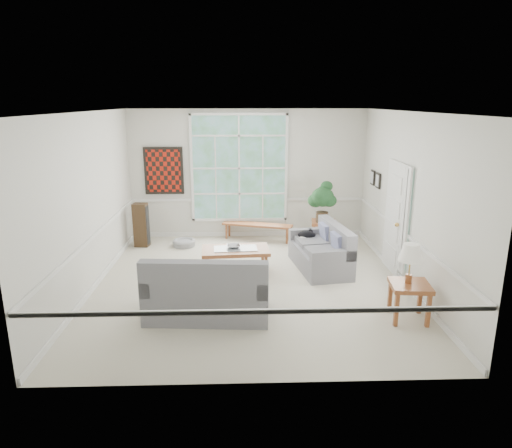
{
  "coord_description": "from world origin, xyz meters",
  "views": [
    {
      "loc": [
        -0.16,
        -7.63,
        3.18
      ],
      "look_at": [
        0.1,
        0.2,
        1.05
      ],
      "focal_mm": 32.0,
      "sensor_mm": 36.0,
      "label": 1
    }
  ],
  "objects": [
    {
      "name": "wall_frame_far",
      "position": [
        2.71,
        2.15,
        1.55
      ],
      "size": [
        0.04,
        0.26,
        0.32
      ],
      "primitive_type": "cube",
      "color": "black",
      "rests_on": "wall_right"
    },
    {
      "name": "wall_art",
      "position": [
        -1.95,
        2.95,
        1.6
      ],
      "size": [
        0.9,
        0.06,
        1.1
      ],
      "primitive_type": "cube",
      "color": "#61150C",
      "rests_on": "wall_back"
    },
    {
      "name": "loveseat_right",
      "position": [
        1.36,
        0.71,
        0.44
      ],
      "size": [
        1.07,
        1.72,
        0.87
      ],
      "primitive_type": "cube",
      "rotation": [
        0.0,
        0.0,
        0.15
      ],
      "color": "slate",
      "rests_on": "floor"
    },
    {
      "name": "table_lamp",
      "position": [
        2.29,
        -1.45,
        0.88
      ],
      "size": [
        0.44,
        0.44,
        0.6
      ],
      "primitive_type": null,
      "rotation": [
        0.0,
        0.0,
        0.31
      ],
      "color": "white",
      "rests_on": "side_table"
    },
    {
      "name": "window_bench",
      "position": [
        0.21,
        2.65,
        0.19
      ],
      "size": [
        1.67,
        0.79,
        0.38
      ],
      "primitive_type": "cube",
      "rotation": [
        0.0,
        0.0,
        -0.3
      ],
      "color": "brown",
      "rests_on": "floor"
    },
    {
      "name": "wall_front",
      "position": [
        0.0,
        -3.0,
        1.5
      ],
      "size": [
        5.5,
        0.02,
        3.0
      ],
      "primitive_type": "cube",
      "color": "silver",
      "rests_on": "ground"
    },
    {
      "name": "pewter_bowl",
      "position": [
        -0.31,
        0.6,
        0.51
      ],
      "size": [
        0.37,
        0.37,
        0.08
      ],
      "primitive_type": "imported",
      "rotation": [
        0.0,
        0.0,
        0.2
      ],
      "color": "gray",
      "rests_on": "coffee_table"
    },
    {
      "name": "coffee_table",
      "position": [
        -0.28,
        0.56,
        0.24
      ],
      "size": [
        1.31,
        0.77,
        0.47
      ],
      "primitive_type": "cube",
      "rotation": [
        0.0,
        0.0,
        0.07
      ],
      "color": "brown",
      "rests_on": "floor"
    },
    {
      "name": "houseplant",
      "position": [
        1.64,
        2.19,
        1.01
      ],
      "size": [
        0.59,
        0.59,
        0.93
      ],
      "primitive_type": null,
      "rotation": [
        0.0,
        0.0,
        -0.09
      ],
      "color": "#1E4A24",
      "rests_on": "end_table"
    },
    {
      "name": "cat",
      "position": [
        1.17,
        1.26,
        0.53
      ],
      "size": [
        0.39,
        0.29,
        0.17
      ],
      "primitive_type": "ellipsoid",
      "rotation": [
        0.0,
        0.0,
        0.08
      ],
      "color": "black",
      "rests_on": "loveseat_right"
    },
    {
      "name": "end_table",
      "position": [
        1.7,
        2.26,
        0.27
      ],
      "size": [
        0.61,
        0.61,
        0.54
      ],
      "primitive_type": "cube",
      "rotation": [
        0.0,
        0.0,
        -0.14
      ],
      "color": "brown",
      "rests_on": "floor"
    },
    {
      "name": "pet_bed",
      "position": [
        -1.46,
        2.23,
        0.07
      ],
      "size": [
        0.63,
        0.63,
        0.15
      ],
      "primitive_type": "cylinder",
      "rotation": [
        0.0,
        0.0,
        -0.31
      ],
      "color": "gray",
      "rests_on": "floor"
    },
    {
      "name": "entry_door",
      "position": [
        2.71,
        0.6,
        1.05
      ],
      "size": [
        0.08,
        0.9,
        2.1
      ],
      "primitive_type": "cube",
      "color": "white",
      "rests_on": "floor"
    },
    {
      "name": "wall_back",
      "position": [
        0.0,
        3.0,
        1.5
      ],
      "size": [
        5.5,
        0.02,
        3.0
      ],
      "primitive_type": "cube",
      "color": "silver",
      "rests_on": "ground"
    },
    {
      "name": "ceiling",
      "position": [
        0.0,
        0.0,
        3.0
      ],
      "size": [
        5.5,
        6.0,
        0.02
      ],
      "primitive_type": "cube",
      "color": "white",
      "rests_on": "ground"
    },
    {
      "name": "side_table",
      "position": [
        2.32,
        -1.47,
        0.29
      ],
      "size": [
        0.62,
        0.62,
        0.58
      ],
      "primitive_type": "cube",
      "rotation": [
        0.0,
        0.0,
        -0.11
      ],
      "color": "brown",
      "rests_on": "floor"
    },
    {
      "name": "loveseat_front",
      "position": [
        -0.68,
        -1.21,
        0.5
      ],
      "size": [
        1.9,
        1.08,
        0.99
      ],
      "primitive_type": "cube",
      "rotation": [
        0.0,
        0.0,
        -0.07
      ],
      "color": "slate",
      "rests_on": "floor"
    },
    {
      "name": "wall_right",
      "position": [
        2.75,
        0.0,
        1.5
      ],
      "size": [
        0.02,
        6.0,
        3.0
      ],
      "primitive_type": "cube",
      "color": "silver",
      "rests_on": "ground"
    },
    {
      "name": "door_sidelight",
      "position": [
        2.71,
        -0.03,
        1.15
      ],
      "size": [
        0.08,
        0.26,
        1.9
      ],
      "primitive_type": "cube",
      "color": "white",
      "rests_on": "wall_right"
    },
    {
      "name": "wall_left",
      "position": [
        -2.75,
        0.0,
        1.5
      ],
      "size": [
        0.02,
        6.0,
        3.0
      ],
      "primitive_type": "cube",
      "color": "silver",
      "rests_on": "ground"
    },
    {
      "name": "window_back",
      "position": [
        -0.2,
        2.96,
        1.65
      ],
      "size": [
        2.3,
        0.08,
        2.4
      ],
      "primitive_type": "cube",
      "color": "white",
      "rests_on": "wall_back"
    },
    {
      "name": "floor",
      "position": [
        0.0,
        0.0,
        -0.01
      ],
      "size": [
        5.5,
        6.0,
        0.01
      ],
      "primitive_type": "cube",
      "color": "beige",
      "rests_on": "ground"
    },
    {
      "name": "floor_speaker",
      "position": [
        -2.4,
        2.26,
        0.49
      ],
      "size": [
        0.33,
        0.28,
        0.98
      ],
      "primitive_type": "cube",
      "rotation": [
        0.0,
        0.0,
        -0.13
      ],
      "color": "#362515",
      "rests_on": "floor"
    },
    {
      "name": "wall_frame_near",
      "position": [
        2.71,
        1.75,
        1.55
      ],
      "size": [
        0.04,
        0.26,
        0.32
      ],
      "primitive_type": "cube",
      "color": "black",
      "rests_on": "wall_right"
    }
  ]
}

